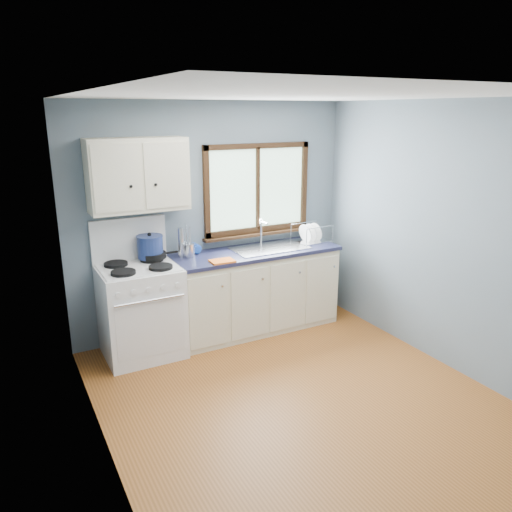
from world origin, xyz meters
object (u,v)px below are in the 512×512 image
dish_rack (311,237)px  gas_range (141,308)px  thermos (181,243)px  base_cabinets (255,294)px  sink (269,254)px  skillet (153,255)px  utensil_crock (189,250)px  stockpot (150,246)px

dish_rack → gas_range: bearing=176.3°
thermos → dish_rack: size_ratio=0.71×
base_cabinets → sink: (0.18, -0.00, 0.45)m
thermos → gas_range: bearing=-162.6°
base_cabinets → sink: bearing=-0.1°
skillet → thermos: 0.32m
base_cabinets → thermos: size_ratio=5.95×
base_cabinets → skillet: 1.25m
utensil_crock → sink: bearing=-6.3°
base_cabinets → dish_rack: 0.95m
thermos → stockpot: bearing=-179.1°
base_cabinets → skillet: size_ratio=4.59×
dish_rack → utensil_crock: bearing=172.3°
gas_range → sink: bearing=0.7°
skillet → utensil_crock: utensil_crock is taller
skillet → dish_rack: (1.87, -0.08, -0.01)m
skillet → thermos: (0.31, 0.02, 0.09)m
stockpot → dish_rack: (1.89, -0.10, -0.10)m
sink → utensil_crock: utensil_crock is taller
skillet → base_cabinets: bearing=-8.3°
stockpot → thermos: (0.33, 0.01, -0.00)m
sink → stockpot: 1.33m
gas_range → base_cabinets: gas_range is taller
gas_range → thermos: size_ratio=4.37×
utensil_crock → dish_rack: 1.49m
thermos → dish_rack: 1.57m
stockpot → thermos: thermos is taller
utensil_crock → stockpot: bearing=175.1°
sink → dish_rack: size_ratio=1.91×
thermos → base_cabinets: bearing=-9.9°
skillet → utensil_crock: (0.38, -0.02, 0.01)m
gas_range → sink: size_ratio=1.62×
stockpot → utensil_crock: bearing=-4.9°
sink → dish_rack: (0.58, 0.04, 0.12)m
thermos → dish_rack: (1.56, -0.10, -0.10)m
gas_range → stockpot: bearing=41.2°
sink → thermos: 1.01m
gas_range → stockpot: gas_range is taller
stockpot → utensil_crock: (0.40, -0.03, -0.08)m
skillet → stockpot: stockpot is taller
base_cabinets → skillet: skillet is taller
gas_range → skillet: 0.55m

